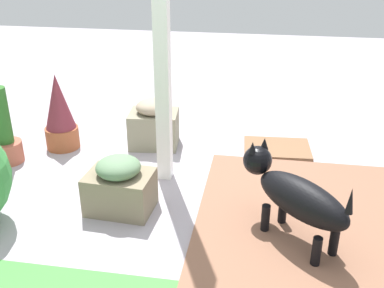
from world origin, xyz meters
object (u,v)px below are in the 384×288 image
object	(u,v)px
terracotta_pot_tall	(5,136)
doormat	(277,148)
porch_pillar	(161,28)
terracotta_pot_spiky	(59,114)
stone_planter_nearest	(154,124)
stone_planter_mid	(120,186)
dog	(295,194)

from	to	relation	value
terracotta_pot_tall	doormat	bearing A→B (deg)	-164.90
terracotta_pot_tall	porch_pillar	bearing A→B (deg)	178.45
terracotta_pot_spiky	doormat	bearing A→B (deg)	-172.16
porch_pillar	terracotta_pot_tall	xyz separation A→B (m)	(1.39, -0.04, -0.95)
terracotta_pot_tall	doormat	size ratio (longest dim) A/B	1.12
stone_planter_nearest	terracotta_pot_spiky	xyz separation A→B (m)	(0.82, 0.18, 0.12)
terracotta_pot_spiky	stone_planter_mid	bearing A→B (deg)	132.68
porch_pillar	doormat	bearing A→B (deg)	-143.82
terracotta_pot_spiky	terracotta_pot_tall	bearing A→B (deg)	45.34
porch_pillar	dog	size ratio (longest dim) A/B	3.38
porch_pillar	stone_planter_mid	size ratio (longest dim) A/B	5.00
stone_planter_nearest	dog	world-z (taller)	dog
terracotta_pot_tall	dog	bearing A→B (deg)	163.11
stone_planter_nearest	doormat	xyz separation A→B (m)	(-1.13, -0.08, -0.19)
stone_planter_mid	terracotta_pot_spiky	size ratio (longest dim) A/B	0.69
stone_planter_nearest	dog	size ratio (longest dim) A/B	0.66
doormat	porch_pillar	bearing A→B (deg)	36.18
stone_planter_nearest	terracotta_pot_spiky	size ratio (longest dim) A/B	0.67
stone_planter_nearest	terracotta_pot_tall	world-z (taller)	terracotta_pot_tall
stone_planter_nearest	dog	bearing A→B (deg)	133.94
dog	terracotta_pot_tall	bearing A→B (deg)	-16.89
porch_pillar	stone_planter_nearest	size ratio (longest dim) A/B	5.13
terracotta_pot_tall	dog	distance (m)	2.47
terracotta_pot_tall	stone_planter_mid	bearing A→B (deg)	154.67
stone_planter_mid	dog	xyz separation A→B (m)	(-1.18, 0.16, 0.15)
porch_pillar	terracotta_pot_tall	distance (m)	1.69
porch_pillar	stone_planter_mid	bearing A→B (deg)	68.36
stone_planter_nearest	doormat	world-z (taller)	stone_planter_nearest
stone_planter_mid	porch_pillar	bearing A→B (deg)	-111.64
terracotta_pot_tall	doormat	world-z (taller)	terracotta_pot_tall
stone_planter_mid	dog	size ratio (longest dim) A/B	0.68
stone_planter_mid	doormat	xyz separation A→B (m)	(-1.10, -1.18, -0.17)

